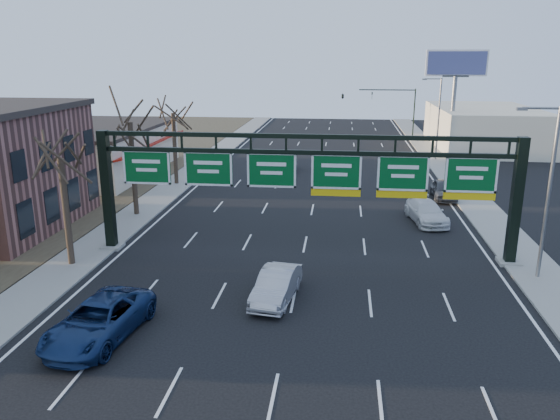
# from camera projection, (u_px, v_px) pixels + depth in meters

# --- Properties ---
(ground) EXTENTS (160.00, 160.00, 0.00)m
(ground) POSITION_uv_depth(u_px,v_px,m) (290.00, 318.00, 24.52)
(ground) COLOR black
(ground) RESTS_ON ground
(sidewalk_left) EXTENTS (3.00, 120.00, 0.12)m
(sidewalk_left) POSITION_uv_depth(u_px,v_px,m) (159.00, 197.00, 45.01)
(sidewalk_left) COLOR gray
(sidewalk_left) RESTS_ON ground
(sidewalk_right) EXTENTS (3.00, 120.00, 0.12)m
(sidewalk_right) POSITION_uv_depth(u_px,v_px,m) (479.00, 207.00, 42.22)
(sidewalk_right) COLOR gray
(sidewalk_right) RESTS_ON ground
(dirt_strip_left) EXTENTS (21.00, 120.00, 0.06)m
(dirt_strip_left) POSITION_uv_depth(u_px,v_px,m) (20.00, 194.00, 46.35)
(dirt_strip_left) COLOR #473D2B
(dirt_strip_left) RESTS_ON ground
(lane_markings) EXTENTS (21.60, 120.00, 0.01)m
(lane_markings) POSITION_uv_depth(u_px,v_px,m) (314.00, 203.00, 43.63)
(lane_markings) COLOR white
(lane_markings) RESTS_ON ground
(sign_gantry) EXTENTS (24.60, 1.20, 7.20)m
(sign_gantry) POSITION_uv_depth(u_px,v_px,m) (306.00, 179.00, 30.88)
(sign_gantry) COLOR black
(sign_gantry) RESTS_ON ground
(cream_strip) EXTENTS (10.90, 18.40, 4.70)m
(cream_strip) POSITION_uv_depth(u_px,v_px,m) (102.00, 150.00, 53.93)
(cream_strip) COLOR beige
(cream_strip) RESTS_ON ground
(building_right_distant) EXTENTS (12.00, 20.00, 5.00)m
(building_right_distant) POSITION_uv_depth(u_px,v_px,m) (484.00, 127.00, 69.43)
(building_right_distant) COLOR beige
(building_right_distant) RESTS_ON ground
(tree_gantry) EXTENTS (3.60, 3.60, 8.48)m
(tree_gantry) POSITION_uv_depth(u_px,v_px,m) (58.00, 139.00, 28.75)
(tree_gantry) COLOR #30251A
(tree_gantry) RESTS_ON sidewalk_left
(tree_mid) EXTENTS (3.60, 3.60, 9.24)m
(tree_mid) POSITION_uv_depth(u_px,v_px,m) (129.00, 107.00, 38.10)
(tree_mid) COLOR #30251A
(tree_mid) RESTS_ON sidewalk_left
(tree_far) EXTENTS (3.60, 3.60, 8.86)m
(tree_far) POSITION_uv_depth(u_px,v_px,m) (172.00, 101.00, 47.76)
(tree_far) COLOR #30251A
(tree_far) RESTS_ON sidewalk_left
(streetlight_near) EXTENTS (2.15, 0.22, 9.00)m
(streetlight_near) POSITION_uv_depth(u_px,v_px,m) (547.00, 185.00, 27.50)
(streetlight_near) COLOR slate
(streetlight_near) RESTS_ON sidewalk_right
(streetlight_far) EXTENTS (2.15, 0.22, 9.00)m
(streetlight_far) POSITION_uv_depth(u_px,v_px,m) (438.00, 114.00, 59.99)
(streetlight_far) COLOR slate
(streetlight_far) RESTS_ON sidewalk_right
(billboard_right) EXTENTS (7.00, 0.50, 12.00)m
(billboard_right) POSITION_uv_depth(u_px,v_px,m) (456.00, 76.00, 63.38)
(billboard_right) COLOR slate
(billboard_right) RESTS_ON ground
(traffic_signal_mast) EXTENTS (10.16, 0.54, 7.00)m
(traffic_signal_mast) POSITION_uv_depth(u_px,v_px,m) (370.00, 99.00, 74.95)
(traffic_signal_mast) COLOR black
(traffic_signal_mast) RESTS_ON ground
(car_blue_suv) EXTENTS (3.43, 6.13, 1.62)m
(car_blue_suv) POSITION_uv_depth(u_px,v_px,m) (99.00, 320.00, 22.57)
(car_blue_suv) COLOR navy
(car_blue_suv) RESTS_ON ground
(car_silver_sedan) EXTENTS (2.21, 4.72, 1.50)m
(car_silver_sedan) POSITION_uv_depth(u_px,v_px,m) (276.00, 286.00, 26.13)
(car_silver_sedan) COLOR #A2A2A7
(car_silver_sedan) RESTS_ON ground
(car_white_wagon) EXTENTS (2.93, 5.40, 1.49)m
(car_white_wagon) POSITION_uv_depth(u_px,v_px,m) (426.00, 212.00, 38.40)
(car_white_wagon) COLOR white
(car_white_wagon) RESTS_ON ground
(car_grey_far) EXTENTS (1.90, 4.55, 1.54)m
(car_grey_far) POSITION_uv_depth(u_px,v_px,m) (444.00, 190.00, 44.64)
(car_grey_far) COLOR #434549
(car_grey_far) RESTS_ON ground
(car_silver_distant) EXTENTS (1.58, 4.22, 1.38)m
(car_silver_distant) POSITION_uv_depth(u_px,v_px,m) (288.00, 165.00, 55.19)
(car_silver_distant) COLOR silver
(car_silver_distant) RESTS_ON ground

